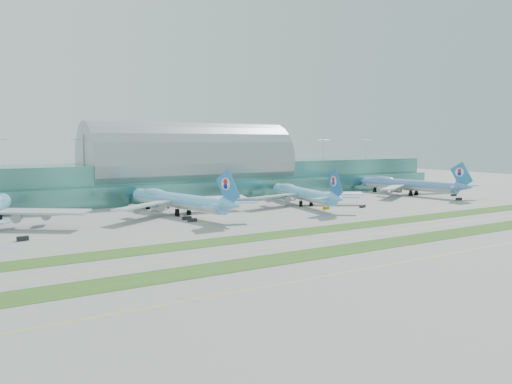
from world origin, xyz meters
TOP-DOWN VIEW (x-y plane):
  - ground at (0.00, 0.00)m, footprint 700.00×700.00m
  - terminal at (0.01, 128.79)m, footprint 340.00×69.10m
  - grass_strip_near at (0.00, -28.00)m, footprint 420.00×12.00m
  - grass_strip_far at (0.00, 2.00)m, footprint 420.00×12.00m
  - taxiline_a at (0.00, -48.00)m, footprint 420.00×0.35m
  - taxiline_b at (0.00, -14.00)m, footprint 420.00×0.35m
  - taxiline_c at (0.00, 18.00)m, footprint 420.00×0.35m
  - taxiline_d at (0.00, 40.00)m, footprint 420.00×0.35m
  - airliner_b at (-34.65, 65.15)m, footprint 67.13×77.35m
  - airliner_c at (31.71, 62.18)m, footprint 63.11×72.37m
  - airliner_d at (114.84, 68.52)m, footprint 66.55×76.24m
  - gse_b at (-100.06, 36.48)m, footprint 3.70×1.81m
  - gse_c at (-36.94, 49.16)m, footprint 3.80×2.11m
  - gse_d at (-37.13, 43.34)m, footprint 3.74×1.97m
  - gse_e at (32.83, 44.58)m, footprint 3.34×2.21m
  - gse_f at (51.68, 39.86)m, footprint 3.90×2.58m
  - gse_g at (117.39, 34.34)m, footprint 3.55×2.04m
  - gse_h at (133.65, 49.85)m, footprint 3.38×1.95m

SIDE VIEW (x-z plane):
  - ground at x=0.00m, z-range 0.00..0.00m
  - taxiline_a at x=0.00m, z-range 0.00..0.01m
  - taxiline_b at x=0.00m, z-range 0.00..0.01m
  - taxiline_c at x=0.00m, z-range 0.00..0.01m
  - taxiline_d at x=0.00m, z-range 0.00..0.01m
  - grass_strip_near at x=0.00m, z-range 0.00..0.08m
  - grass_strip_far at x=0.00m, z-range 0.00..0.08m
  - gse_f at x=51.68m, z-range 0.00..1.25m
  - gse_d at x=-37.13m, z-range 0.00..1.31m
  - gse_c at x=-36.94m, z-range 0.00..1.36m
  - gse_e at x=32.83m, z-range 0.00..1.40m
  - gse_g at x=117.39m, z-range 0.00..1.42m
  - gse_h at x=133.65m, z-range 0.00..1.45m
  - gse_b at x=-100.06m, z-range 0.00..1.50m
  - airliner_c at x=31.71m, z-range -3.83..16.16m
  - airliner_d at x=114.84m, z-range -4.03..17.00m
  - airliner_b at x=-34.65m, z-range -4.12..17.38m
  - terminal at x=0.01m, z-range -3.77..32.23m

